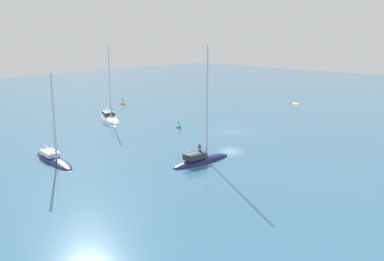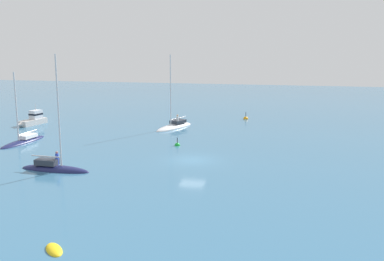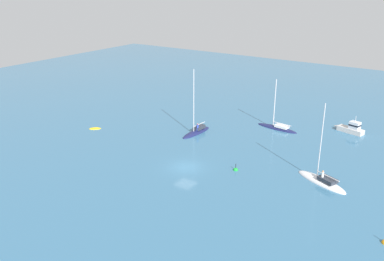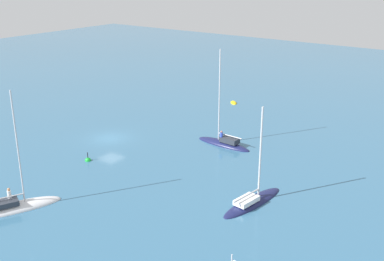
{
  "view_description": "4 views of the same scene",
  "coord_description": "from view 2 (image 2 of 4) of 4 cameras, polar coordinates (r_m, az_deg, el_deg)",
  "views": [
    {
      "loc": [
        41.12,
        33.34,
        12.07
      ],
      "look_at": [
        6.27,
        -0.5,
        1.07
      ],
      "focal_mm": 41.85,
      "sensor_mm": 36.0,
      "label": 1
    },
    {
      "loc": [
        -8.79,
        43.83,
        11.9
      ],
      "look_at": [
        1.26,
        -6.11,
        1.82
      ],
      "focal_mm": 42.75,
      "sensor_mm": 36.0,
      "label": 2
    },
    {
      "loc": [
        -41.45,
        -29.11,
        23.85
      ],
      "look_at": [
        10.07,
        5.77,
        1.02
      ],
      "focal_mm": 38.76,
      "sensor_mm": 36.0,
      "label": 3
    },
    {
      "loc": [
        38.25,
        -36.0,
        19.15
      ],
      "look_at": [
        11.07,
        1.15,
        2.96
      ],
      "focal_mm": 44.13,
      "sensor_mm": 36.0,
      "label": 4
    }
  ],
  "objects": [
    {
      "name": "channel_buoy",
      "position": [
        52.59,
        -1.85,
        -1.88
      ],
      "size": [
        0.65,
        0.65,
        1.23
      ],
      "color": "green",
      "rests_on": "ground"
    },
    {
      "name": "sailboat",
      "position": [
        44.58,
        -16.79,
        -4.52
      ],
      "size": [
        6.96,
        1.99,
        11.2
      ],
      "rotation": [
        0.0,
        0.0,
        3.09
      ],
      "color": "#191E4C",
      "rests_on": "ground"
    },
    {
      "name": "ground_plane",
      "position": [
        46.26,
        0.04,
        -3.71
      ],
      "size": [
        163.5,
        163.5,
        0.0
      ],
      "primitive_type": "plane",
      "color": "teal"
    },
    {
      "name": "mooring_buoy",
      "position": [
        70.76,
        6.72,
        1.44
      ],
      "size": [
        0.77,
        0.77,
        1.45
      ],
      "color": "orange",
      "rests_on": "ground"
    },
    {
      "name": "motor_cruiser",
      "position": [
        69.27,
        -19.23,
        1.29
      ],
      "size": [
        2.51,
        5.36,
        3.03
      ],
      "rotation": [
        0.0,
        0.0,
        1.31
      ],
      "color": "silver",
      "rests_on": "ground"
    },
    {
      "name": "rib",
      "position": [
        28.37,
        -16.82,
        -14.11
      ],
      "size": [
        1.93,
        2.05,
        0.47
      ],
      "rotation": [
        0.0,
        0.0,
        5.43
      ],
      "color": "yellow",
      "rests_on": "ground"
    },
    {
      "name": "sailboat_1",
      "position": [
        63.3,
        -2.2,
        0.46
      ],
      "size": [
        4.74,
        7.57,
        10.6
      ],
      "rotation": [
        0.0,
        0.0,
        1.16
      ],
      "color": "white",
      "rests_on": "ground"
    },
    {
      "name": "sloop",
      "position": [
        57.79,
        -20.27,
        -1.23
      ],
      "size": [
        2.65,
        7.66,
        8.75
      ],
      "rotation": [
        0.0,
        0.0,
        1.44
      ],
      "color": "#191E4C",
      "rests_on": "ground"
    }
  ]
}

